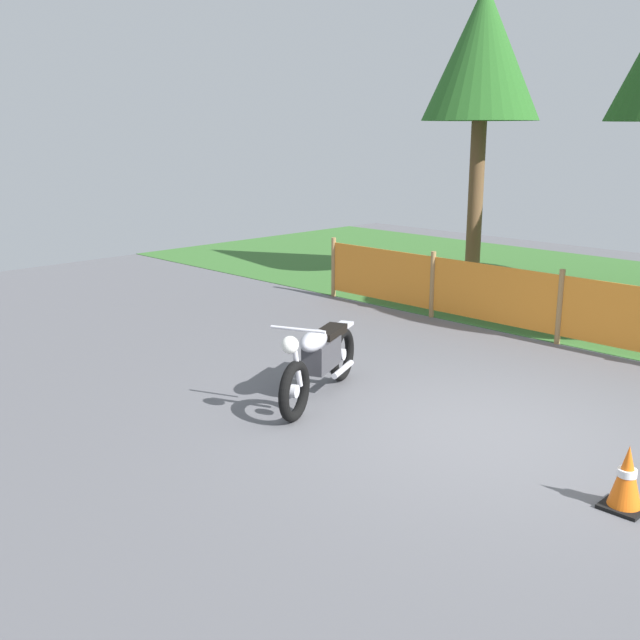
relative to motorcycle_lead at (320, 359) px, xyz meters
name	(u,v)px	position (x,y,z in m)	size (l,w,h in m)	color
ground	(493,431)	(1.84, 0.60, -0.47)	(24.00, 24.00, 0.02)	#5B5B60
barrier_fence	(638,320)	(1.84, 3.91, 0.08)	(10.92, 0.08, 1.05)	#997547
tree_leftmost	(483,56)	(-2.50, 6.60, 3.71)	(2.14, 2.14, 5.42)	brown
motorcycle_lead	(320,359)	(0.00, 0.00, 0.00)	(0.96, 1.90, 0.96)	black
traffic_cone	(627,478)	(3.45, -0.04, -0.21)	(0.32, 0.32, 0.53)	black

